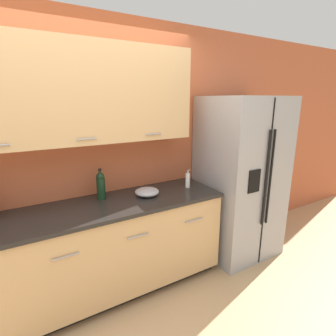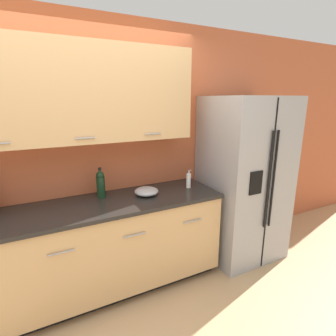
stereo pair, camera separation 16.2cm
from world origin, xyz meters
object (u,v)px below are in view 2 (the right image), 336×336
Objects in this scene: mixing_bowl at (146,191)px; soap_dispenser at (189,180)px; refrigerator at (244,179)px; wine_bottle at (101,184)px.

soap_dispenser is at bearing 0.62° from mixing_bowl.
mixing_bowl is (-0.49, -0.01, -0.04)m from soap_dispenser.
soap_dispenser is at bearing 173.64° from refrigerator.
mixing_bowl is (-1.19, 0.07, 0.02)m from refrigerator.
soap_dispenser reaches higher than mixing_bowl.
refrigerator is 9.74× the size of soap_dispenser.
soap_dispenser is 0.49m from mixing_bowl.
refrigerator reaches higher than soap_dispenser.
wine_bottle reaches higher than mixing_bowl.
soap_dispenser is at bearing -8.50° from wine_bottle.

